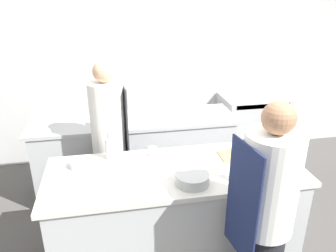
{
  "coord_description": "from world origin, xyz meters",
  "views": [
    {
      "loc": [
        -0.5,
        -2.32,
        2.32
      ],
      "look_at": [
        0.0,
        0.35,
        1.17
      ],
      "focal_mm": 35.0,
      "sensor_mm": 36.0,
      "label": 1
    }
  ],
  "objects": [
    {
      "name": "wall_back",
      "position": [
        0.0,
        2.13,
        1.4
      ],
      "size": [
        8.0,
        0.06,
        2.8
      ],
      "color": "silver",
      "rests_on": "ground_plane"
    },
    {
      "name": "prep_counter",
      "position": [
        0.0,
        0.0,
        0.46
      ],
      "size": [
        2.14,
        0.83,
        0.92
      ],
      "color": "#B7BABC",
      "rests_on": "ground_plane"
    },
    {
      "name": "pass_counter",
      "position": [
        -0.24,
        1.22,
        0.46
      ],
      "size": [
        2.37,
        0.66,
        0.92
      ],
      "color": "#B7BABC",
      "rests_on": "ground_plane"
    },
    {
      "name": "oven_range",
      "position": [
        1.5,
        1.77,
        0.46
      ],
      "size": [
        0.89,
        0.62,
        0.92
      ],
      "color": "#B7BABC",
      "rests_on": "ground_plane"
    },
    {
      "name": "chef_at_prep_near",
      "position": [
        0.49,
        -0.65,
        0.85
      ],
      "size": [
        0.41,
        0.39,
        1.71
      ],
      "rotation": [
        0.0,
        0.0,
        1.72
      ],
      "color": "black",
      "rests_on": "ground_plane"
    },
    {
      "name": "chef_at_stove",
      "position": [
        -0.53,
        0.72,
        0.86
      ],
      "size": [
        0.36,
        0.34,
        1.71
      ],
      "rotation": [
        0.0,
        0.0,
        -1.47
      ],
      "color": "black",
      "rests_on": "ground_plane"
    },
    {
      "name": "bottle_olive_oil",
      "position": [
        0.52,
        -0.32,
        1.05
      ],
      "size": [
        0.08,
        0.08,
        0.31
      ],
      "color": "black",
      "rests_on": "prep_counter"
    },
    {
      "name": "bottle_vinegar",
      "position": [
        -0.52,
        0.3,
        1.03
      ],
      "size": [
        0.09,
        0.09,
        0.26
      ],
      "color": "silver",
      "rests_on": "prep_counter"
    },
    {
      "name": "bottle_wine",
      "position": [
        0.91,
        -0.22,
        1.0
      ],
      "size": [
        0.07,
        0.07,
        0.2
      ],
      "color": "#19471E",
      "rests_on": "prep_counter"
    },
    {
      "name": "bowl_mixing_large",
      "position": [
        0.08,
        -0.23,
        0.97
      ],
      "size": [
        0.27,
        0.27,
        0.08
      ],
      "color": "#B7BABC",
      "rests_on": "prep_counter"
    },
    {
      "name": "bowl_prep_small",
      "position": [
        -0.79,
        0.2,
        0.95
      ],
      "size": [
        0.17,
        0.17,
        0.06
      ],
      "color": "white",
      "rests_on": "prep_counter"
    },
    {
      "name": "cup",
      "position": [
        -0.16,
        0.28,
        0.97
      ],
      "size": [
        0.07,
        0.07,
        0.09
      ],
      "color": "white",
      "rests_on": "prep_counter"
    },
    {
      "name": "cutting_board",
      "position": [
        0.62,
        0.14,
        0.93
      ],
      "size": [
        0.37,
        0.22,
        0.01
      ],
      "color": "tan",
      "rests_on": "prep_counter"
    }
  ]
}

